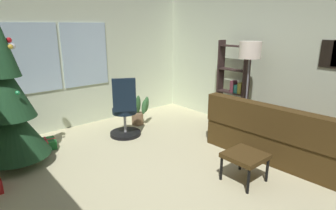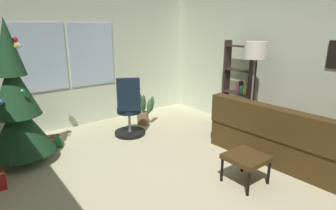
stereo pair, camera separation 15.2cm
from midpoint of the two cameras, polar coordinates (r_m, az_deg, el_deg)
ground_plane at (r=3.71m, az=5.07°, el=-16.83°), size 4.78×6.01×0.10m
wall_back_with_windows at (r=5.77m, az=-15.93°, el=8.66°), size 4.78×0.12×2.54m
wall_right_with_frames at (r=5.16m, az=26.04°, el=6.78°), size 0.12×6.01×2.54m
couch at (r=4.63m, az=24.38°, el=-6.37°), size 1.52×2.08×0.87m
footstool at (r=3.74m, az=16.80°, el=-10.51°), size 0.48×0.47×0.38m
holiday_tree at (r=4.43m, az=-27.62°, el=-0.40°), size 0.90×0.90×2.54m
gift_box_green at (r=5.09m, az=-21.84°, el=-6.96°), size 0.33×0.33×0.15m
office_chair at (r=5.06m, az=-7.06°, el=-1.72°), size 0.57×0.58×1.09m
bookshelf at (r=5.55m, az=14.96°, el=2.88°), size 0.18×0.64×1.68m
floor_lamp at (r=4.92m, az=18.20°, el=9.25°), size 0.37×0.37×1.70m
potted_plant at (r=5.70m, az=-4.30°, el=-0.99°), size 0.37×0.44×0.65m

